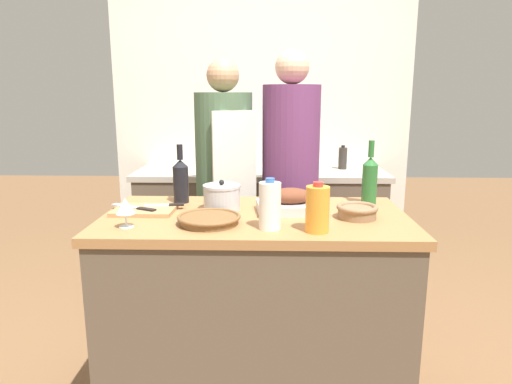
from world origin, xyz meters
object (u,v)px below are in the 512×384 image
at_px(stock_pot, 222,197).
at_px(condiment_bottle_short, 240,156).
at_px(roasting_pan, 290,203).
at_px(person_cook_guest, 290,180).
at_px(wine_bottle_green, 181,180).
at_px(wine_bottle_dark, 370,179).
at_px(wine_glass_left, 125,207).
at_px(mixing_bowl, 357,211).
at_px(wicker_basket, 209,219).
at_px(juice_jug, 317,209).
at_px(stand_mixer, 223,152).
at_px(person_cook_aproned, 225,183).
at_px(condiment_bottle_tall, 343,158).
at_px(cutting_board, 145,210).
at_px(knife_paring, 166,205).
at_px(knife_chef, 135,207).
at_px(milk_jug, 270,205).

bearing_deg(stock_pot, condiment_bottle_short, 90.03).
relative_size(roasting_pan, person_cook_guest, 0.19).
bearing_deg(person_cook_guest, wine_bottle_green, -141.89).
bearing_deg(wine_bottle_green, condiment_bottle_short, 80.25).
relative_size(stock_pot, wine_bottle_dark, 0.56).
xyz_separation_m(wine_glass_left, person_cook_guest, (0.71, 0.95, -0.06)).
bearing_deg(mixing_bowl, roasting_pan, 161.49).
xyz_separation_m(wicker_basket, juice_jug, (0.44, -0.10, 0.07)).
relative_size(stock_pot, stand_mixer, 0.49).
relative_size(juice_jug, person_cook_aproned, 0.12).
height_order(wine_bottle_dark, stand_mixer, stand_mixer).
bearing_deg(condiment_bottle_tall, stand_mixer, -169.12).
relative_size(stock_pot, juice_jug, 0.87).
relative_size(cutting_board, wine_bottle_green, 0.96).
bearing_deg(knife_paring, juice_jug, -26.35).
bearing_deg(wine_bottle_dark, stock_pot, -168.61).
distance_m(wicker_basket, stand_mixer, 1.43).
bearing_deg(juice_jug, knife_paring, 153.65).
distance_m(knife_chef, person_cook_aproned, 0.80).
height_order(roasting_pan, condiment_bottle_short, condiment_bottle_short).
distance_m(condiment_bottle_tall, condiment_bottle_short, 0.77).
relative_size(mixing_bowl, knife_chef, 0.76).
distance_m(stock_pot, condiment_bottle_short, 1.40).
distance_m(stock_pot, knife_chef, 0.40).
xyz_separation_m(cutting_board, milk_jug, (0.57, -0.25, 0.09)).
height_order(knife_paring, condiment_bottle_short, condiment_bottle_short).
xyz_separation_m(wine_glass_left, knife_paring, (0.09, 0.29, -0.06)).
bearing_deg(person_cook_guest, mixing_bowl, -76.26).
bearing_deg(stock_pot, person_cook_guest, 62.15).
xyz_separation_m(stock_pot, wine_bottle_dark, (0.71, 0.14, 0.06)).
xyz_separation_m(wine_bottle_dark, condiment_bottle_tall, (0.06, 1.21, -0.07)).
xyz_separation_m(cutting_board, stock_pot, (0.35, 0.05, 0.05)).
distance_m(stand_mixer, condiment_bottle_tall, 0.90).
relative_size(juice_jug, wine_glass_left, 1.64).
bearing_deg(knife_paring, knife_chef, -159.10).
bearing_deg(wine_glass_left, mixing_bowl, 9.73).
distance_m(condiment_bottle_short, person_cook_aproned, 0.74).
distance_m(wicker_basket, person_cook_aproned, 0.91).
bearing_deg(stand_mixer, knife_paring, -97.30).
distance_m(wine_glass_left, person_cook_guest, 1.18).
height_order(wine_bottle_dark, condiment_bottle_short, wine_bottle_dark).
height_order(roasting_pan, juice_jug, juice_jug).
height_order(condiment_bottle_tall, person_cook_aproned, person_cook_aproned).
distance_m(wine_bottle_dark, knife_chef, 1.12).
bearing_deg(wine_bottle_green, person_cook_guest, 42.22).
height_order(roasting_pan, wicker_basket, roasting_pan).
height_order(juice_jug, stand_mixer, stand_mixer).
height_order(cutting_board, stock_pot, stock_pot).
distance_m(juice_jug, wine_bottle_dark, 0.56).
distance_m(mixing_bowl, person_cook_guest, 0.82).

